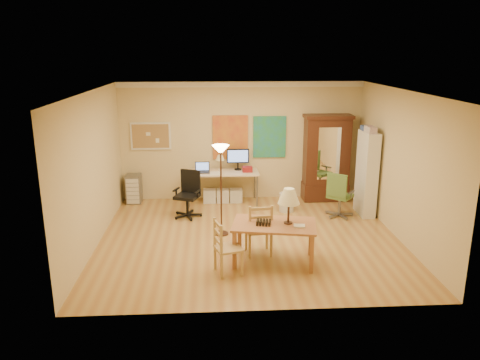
{
  "coord_description": "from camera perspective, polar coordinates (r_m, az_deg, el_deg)",
  "views": [
    {
      "loc": [
        -0.65,
        -8.05,
        3.38
      ],
      "look_at": [
        -0.16,
        0.3,
        1.04
      ],
      "focal_mm": 35.0,
      "sensor_mm": 36.0,
      "label": 1
    }
  ],
  "objects": [
    {
      "name": "dining_table",
      "position": [
        7.57,
        4.84,
        -4.41
      ],
      "size": [
        1.46,
        1.03,
        1.26
      ],
      "color": "#995D32",
      "rests_on": "floor"
    },
    {
      "name": "ladder_chair_back",
      "position": [
        7.95,
        2.32,
        -6.2
      ],
      "size": [
        0.46,
        0.45,
        0.92
      ],
      "color": "tan",
      "rests_on": "floor"
    },
    {
      "name": "torchiere_lamp",
      "position": [
        8.52,
        -2.36,
        2.01
      ],
      "size": [
        0.31,
        0.31,
        1.72
      ],
      "color": "#43281A",
      "rests_on": "floor"
    },
    {
      "name": "floor",
      "position": [
        8.75,
        1.16,
        -7.1
      ],
      "size": [
        5.5,
        5.5,
        0.0
      ],
      "primitive_type": "plane",
      "color": "#AD773D",
      "rests_on": "ground"
    },
    {
      "name": "office_chair_green",
      "position": [
        9.97,
        11.96,
        -3.0
      ],
      "size": [
        0.62,
        0.62,
        0.96
      ],
      "color": "slate",
      "rests_on": "floor"
    },
    {
      "name": "wastebin",
      "position": [
        10.16,
        5.69,
        -2.7
      ],
      "size": [
        0.32,
        0.32,
        0.4
      ],
      "primitive_type": "cylinder",
      "color": "silver",
      "rests_on": "floor"
    },
    {
      "name": "corkboard",
      "position": [
        10.78,
        -10.84,
        5.29
      ],
      "size": [
        0.9,
        0.04,
        0.62
      ],
      "primitive_type": "cube",
      "color": "#A37D4D",
      "rests_on": "floor"
    },
    {
      "name": "bookshelf",
      "position": [
        10.11,
        15.18,
        0.73
      ],
      "size": [
        0.26,
        0.71,
        1.77
      ],
      "color": "white",
      "rests_on": "floor"
    },
    {
      "name": "drawer_cart",
      "position": [
        10.91,
        -12.81,
        -1.05
      ],
      "size": [
        0.33,
        0.39,
        0.65
      ],
      "color": "slate",
      "rests_on": "floor"
    },
    {
      "name": "ladder_chair_left",
      "position": [
        7.32,
        -1.65,
        -8.36
      ],
      "size": [
        0.48,
        0.49,
        0.87
      ],
      "color": "tan",
      "rests_on": "floor"
    },
    {
      "name": "art_panel_left",
      "position": [
        10.7,
        -1.19,
        5.22
      ],
      "size": [
        0.8,
        0.04,
        1.0
      ],
      "primitive_type": "cube",
      "color": "gold",
      "rests_on": "floor"
    },
    {
      "name": "armoire",
      "position": [
        10.9,
        10.44,
        1.99
      ],
      "size": [
        1.08,
        0.51,
        1.98
      ],
      "color": "#3A1C0F",
      "rests_on": "floor"
    },
    {
      "name": "crown_molding",
      "position": [
        10.56,
        0.16,
        11.59
      ],
      "size": [
        5.5,
        0.08,
        0.12
      ],
      "primitive_type": "cube",
      "color": "white",
      "rests_on": "floor"
    },
    {
      "name": "computer_desk",
      "position": [
        10.62,
        -1.96,
        -0.43
      ],
      "size": [
        1.61,
        0.71,
        1.22
      ],
      "color": "#C6B091",
      "rests_on": "floor"
    },
    {
      "name": "office_chair_black",
      "position": [
        9.83,
        -6.36,
        -3.0
      ],
      "size": [
        0.6,
        0.6,
        0.97
      ],
      "color": "black",
      "rests_on": "floor"
    },
    {
      "name": "art_panel_right",
      "position": [
        10.77,
        3.62,
        5.26
      ],
      "size": [
        0.75,
        0.04,
        0.95
      ],
      "primitive_type": "cube",
      "color": "teal",
      "rests_on": "floor"
    }
  ]
}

